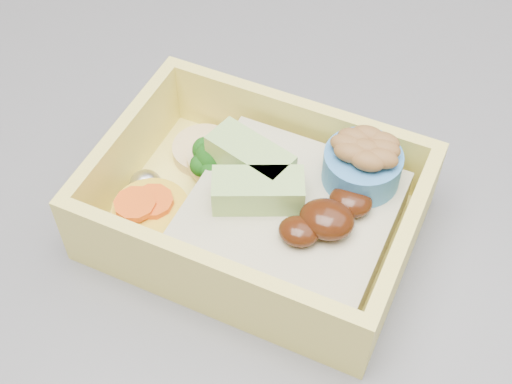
% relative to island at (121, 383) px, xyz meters
% --- Properties ---
extents(island, '(1.24, 0.84, 0.92)m').
position_rel_island_xyz_m(island, '(0.00, 0.00, 0.00)').
color(island, brown).
rests_on(island, ground).
extents(bento_box, '(0.20, 0.16, 0.07)m').
position_rel_island_xyz_m(bento_box, '(0.20, -0.04, 0.48)').
color(bento_box, '#F5E365').
rests_on(bento_box, island).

